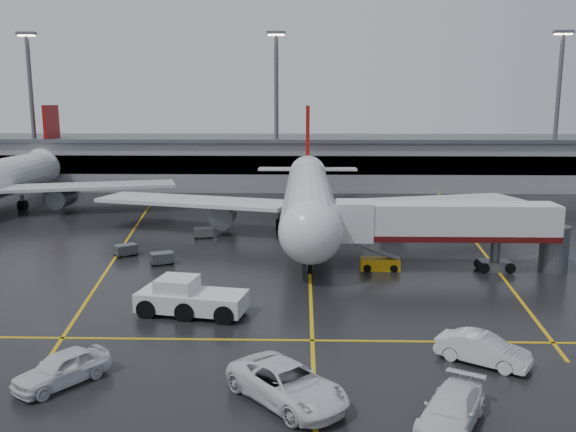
{
  "coord_description": "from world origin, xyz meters",
  "views": [
    {
      "loc": [
        -0.6,
        -56.93,
        14.37
      ],
      "look_at": [
        -2.0,
        -2.0,
        4.0
      ],
      "focal_mm": 37.62,
      "sensor_mm": 36.0,
      "label": 1
    }
  ],
  "objects": [
    {
      "name": "ground",
      "position": [
        0.0,
        0.0,
        0.0
      ],
      "size": [
        220.0,
        220.0,
        0.0
      ],
      "primitive_type": "plane",
      "color": "black",
      "rests_on": "ground"
    },
    {
      "name": "apron_line_centre",
      "position": [
        0.0,
        0.0,
        0.01
      ],
      "size": [
        0.25,
        90.0,
        0.02
      ],
      "primitive_type": "cube",
      "color": "gold",
      "rests_on": "ground"
    },
    {
      "name": "apron_line_stop",
      "position": [
        0.0,
        -22.0,
        0.01
      ],
      "size": [
        60.0,
        0.25,
        0.02
      ],
      "primitive_type": "cube",
      "color": "gold",
      "rests_on": "ground"
    },
    {
      "name": "apron_line_left",
      "position": [
        -20.0,
        10.0,
        0.01
      ],
      "size": [
        9.99,
        69.35,
        0.02
      ],
      "primitive_type": "cube",
      "rotation": [
        0.0,
        0.0,
        0.14
      ],
      "color": "gold",
      "rests_on": "ground"
    },
    {
      "name": "apron_line_right",
      "position": [
        18.0,
        10.0,
        0.01
      ],
      "size": [
        7.57,
        69.64,
        0.02
      ],
      "primitive_type": "cube",
      "rotation": [
        0.0,
        0.0,
        -0.1
      ],
      "color": "gold",
      "rests_on": "ground"
    },
    {
      "name": "terminal",
      "position": [
        0.0,
        47.93,
        4.32
      ],
      "size": [
        122.0,
        19.0,
        8.6
      ],
      "color": "gray",
      "rests_on": "ground"
    },
    {
      "name": "light_mast_left",
      "position": [
        -45.0,
        42.0,
        14.47
      ],
      "size": [
        3.0,
        1.2,
        25.45
      ],
      "color": "#595B60",
      "rests_on": "ground"
    },
    {
      "name": "light_mast_mid",
      "position": [
        -5.0,
        42.0,
        14.47
      ],
      "size": [
        3.0,
        1.2,
        25.45
      ],
      "color": "#595B60",
      "rests_on": "ground"
    },
    {
      "name": "light_mast_right",
      "position": [
        40.0,
        42.0,
        14.47
      ],
      "size": [
        3.0,
        1.2,
        25.45
      ],
      "color": "#595B60",
      "rests_on": "ground"
    },
    {
      "name": "main_airliner",
      "position": [
        0.0,
        9.7,
        4.21
      ],
      "size": [
        48.8,
        45.6,
        14.1
      ],
      "color": "silver",
      "rests_on": "ground"
    },
    {
      "name": "jet_bridge",
      "position": [
        11.87,
        -6.0,
        3.93
      ],
      "size": [
        19.9,
        3.4,
        6.05
      ],
      "color": "silver",
      "rests_on": "ground"
    },
    {
      "name": "pushback_tractor",
      "position": [
        -8.42,
        -17.43,
        1.05
      ],
      "size": [
        7.83,
        4.39,
        2.65
      ],
      "color": "silver",
      "rests_on": "ground"
    },
    {
      "name": "belt_loader",
      "position": [
        6.13,
        -5.87,
        0.53
      ],
      "size": [
        3.48,
        1.73,
        2.17
      ],
      "color": "orange",
      "rests_on": "ground"
    },
    {
      "name": "service_van_a",
      "position": [
        -1.32,
        -29.7,
        0.94
      ],
      "size": [
        6.81,
        7.1,
        1.87
      ],
      "primitive_type": "imported",
      "rotation": [
        0.0,
        0.0,
        0.73
      ],
      "color": "white",
      "rests_on": "ground"
    },
    {
      "name": "service_van_b",
      "position": [
        6.12,
        -31.73,
        0.79
      ],
      "size": [
        4.54,
        5.87,
        1.59
      ],
      "primitive_type": "imported",
      "rotation": [
        0.0,
        0.0,
        -0.49
      ],
      "color": "white",
      "rests_on": "ground"
    },
    {
      "name": "service_van_c",
      "position": [
        9.46,
        -25.03,
        0.84
      ],
      "size": [
        5.23,
        4.32,
        1.68
      ],
      "primitive_type": "imported",
      "rotation": [
        0.0,
        0.0,
        0.98
      ],
      "color": "silver",
      "rests_on": "ground"
    },
    {
      "name": "service_van_d",
      "position": [
        -13.03,
        -28.1,
        0.87
      ],
      "size": [
        4.68,
        5.31,
        1.74
      ],
      "primitive_type": "imported",
      "rotation": [
        0.0,
        0.0,
        -0.64
      ],
      "color": "silver",
      "rests_on": "ground"
    },
    {
      "name": "baggage_cart_a",
      "position": [
        -13.28,
        -4.66,
        0.63
      ],
      "size": [
        2.36,
        2.03,
        1.12
      ],
      "color": "#595B60",
      "rests_on": "ground"
    },
    {
      "name": "baggage_cart_b",
      "position": [
        -17.45,
        -1.69,
        0.63
      ],
      "size": [
        2.38,
        2.25,
        1.12
      ],
      "color": "#595B60",
      "rests_on": "ground"
    },
    {
      "name": "baggage_cart_c",
      "position": [
        -11.32,
        6.26,
        0.63
      ],
      "size": [
        2.24,
        1.71,
        1.12
      ],
      "color": "#595B60",
      "rests_on": "ground"
    }
  ]
}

